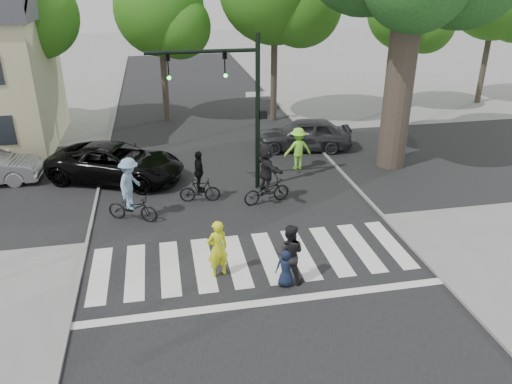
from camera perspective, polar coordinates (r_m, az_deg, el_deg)
ground at (r=14.50m, az=0.38°, el=-9.70°), size 120.00×120.00×0.00m
road_stem at (r=18.78m, az=-2.69°, el=-1.24°), size 10.00×70.00×0.01m
road_cross at (r=21.50m, az=-3.91°, el=2.17°), size 70.00×10.00×0.01m
curb_left at (r=18.79m, az=-18.10°, el=-2.36°), size 0.10×70.00×0.10m
curb_right at (r=20.05m, az=11.72°, el=0.12°), size 0.10×70.00×0.10m
crosswalk at (r=15.04m, az=-0.13°, el=-8.28°), size 10.00×3.85×0.01m
traffic_signal at (r=18.65m, az=-2.40°, el=11.30°), size 4.45×0.29×6.00m
bg_tree_1 at (r=27.98m, az=-25.69°, el=19.19°), size 6.09×5.80×9.80m
bg_tree_2 at (r=28.47m, az=-10.43°, el=19.34°), size 5.04×4.80×8.40m
bg_tree_4 at (r=31.60m, az=17.43°, el=18.88°), size 4.83×4.60×8.15m
pedestrian_woman at (r=14.17m, az=-4.42°, el=-6.48°), size 0.73×0.58×1.75m
pedestrian_child at (r=13.88m, az=3.42°, el=-8.60°), size 0.60×0.41×1.16m
pedestrian_adult at (r=13.89m, az=3.81°, el=-7.08°), size 1.05×0.95×1.78m
cyclist_left at (r=17.62m, az=-14.09°, el=-0.24°), size 1.92×1.35×2.31m
cyclist_mid at (r=18.67m, az=-6.48°, el=1.21°), size 1.57×0.97×2.00m
cyclist_right at (r=18.38m, az=1.22°, el=1.72°), size 1.93×1.79×2.32m
car_suv at (r=21.27m, az=-15.67°, el=3.23°), size 6.06×4.50×1.53m
car_grey at (r=24.20m, az=5.50°, el=6.61°), size 4.76×2.59×1.53m
bystander_hivis at (r=21.69m, az=4.81°, el=4.95°), size 1.24×0.77×1.86m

